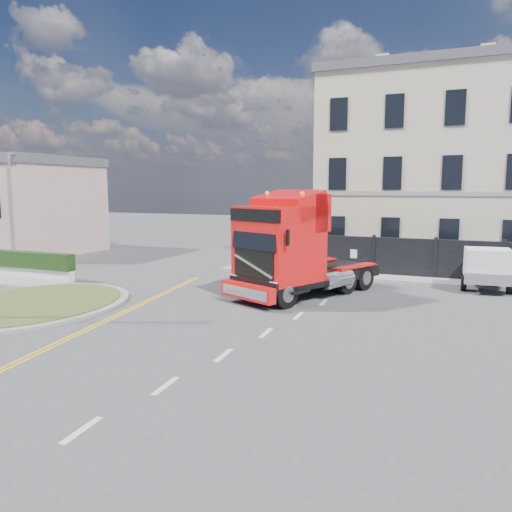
% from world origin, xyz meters
% --- Properties ---
extents(ground, '(120.00, 120.00, 0.00)m').
position_xyz_m(ground, '(0.00, 0.00, 0.00)').
color(ground, '#424244').
rests_on(ground, ground).
extents(traffic_island, '(6.80, 6.80, 0.17)m').
position_xyz_m(traffic_island, '(-7.00, -3.00, 0.08)').
color(traffic_island, gray).
rests_on(traffic_island, ground).
extents(hedge_wall, '(8.00, 0.55, 1.35)m').
position_xyz_m(hedge_wall, '(-13.00, 1.50, 0.74)').
color(hedge_wall, silver).
rests_on(hedge_wall, ground).
extents(seaside_bldg_pink, '(8.00, 8.00, 6.00)m').
position_xyz_m(seaside_bldg_pink, '(-20.00, 9.00, 3.00)').
color(seaside_bldg_pink, '#B89091').
rests_on(seaside_bldg_pink, ground).
extents(hoarding_fence, '(18.80, 0.25, 2.00)m').
position_xyz_m(hoarding_fence, '(6.55, 9.00, 1.00)').
color(hoarding_fence, black).
rests_on(hoarding_fence, ground).
extents(georgian_building, '(12.30, 10.30, 12.80)m').
position_xyz_m(georgian_building, '(6.00, 16.50, 5.77)').
color(georgian_building, beige).
rests_on(georgian_building, ground).
extents(pavement_far, '(20.00, 1.60, 0.12)m').
position_xyz_m(pavement_far, '(6.00, 8.10, 0.06)').
color(pavement_far, gray).
rests_on(pavement_far, ground).
extents(truck, '(5.31, 7.57, 4.26)m').
position_xyz_m(truck, '(1.73, 2.34, 1.91)').
color(truck, black).
rests_on(truck, ground).
extents(flatbed_pickup, '(2.14, 4.69, 1.90)m').
position_xyz_m(flatbed_pickup, '(9.25, 7.12, 1.02)').
color(flatbed_pickup, slate).
rests_on(flatbed_pickup, ground).
extents(lamppost_slim, '(0.27, 0.54, 6.59)m').
position_xyz_m(lamppost_slim, '(-16.00, 4.50, 3.89)').
color(lamppost_slim, slate).
rests_on(lamppost_slim, ground).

